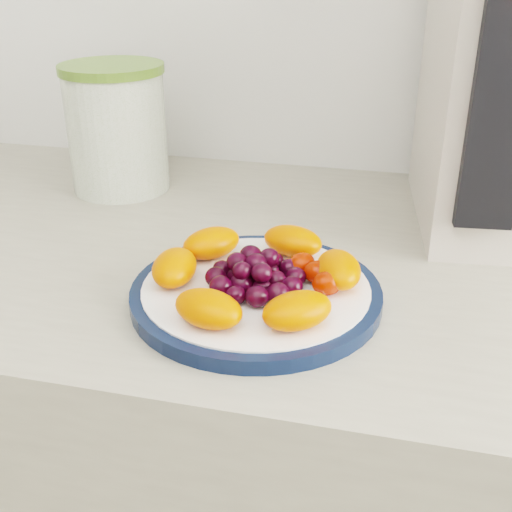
# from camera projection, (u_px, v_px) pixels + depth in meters

# --- Properties ---
(plate_rim) EXTENTS (0.25, 0.25, 0.01)m
(plate_rim) POSITION_uv_depth(u_px,v_px,m) (256.00, 294.00, 0.64)
(plate_rim) COLOR #0B1833
(plate_rim) RESTS_ON counter
(plate_face) EXTENTS (0.23, 0.23, 0.02)m
(plate_face) POSITION_uv_depth(u_px,v_px,m) (256.00, 293.00, 0.64)
(plate_face) COLOR white
(plate_face) RESTS_ON counter
(canister) EXTENTS (0.15, 0.15, 0.16)m
(canister) POSITION_uv_depth(u_px,v_px,m) (117.00, 133.00, 0.90)
(canister) COLOR #3F5D14
(canister) RESTS_ON counter
(canister_lid) EXTENTS (0.16, 0.16, 0.01)m
(canister_lid) POSITION_uv_depth(u_px,v_px,m) (111.00, 68.00, 0.86)
(canister_lid) COLOR #57782C
(canister_lid) RESTS_ON canister
(appliance_panel) EXTENTS (0.06, 0.03, 0.26)m
(appliance_panel) POSITION_uv_depth(u_px,v_px,m) (501.00, 105.00, 0.63)
(appliance_panel) COLOR black
(appliance_panel) RESTS_ON appliance_body
(fruit_plate) EXTENTS (0.21, 0.22, 0.03)m
(fruit_plate) POSITION_uv_depth(u_px,v_px,m) (260.00, 272.00, 0.63)
(fruit_plate) COLOR #FF4500
(fruit_plate) RESTS_ON plate_face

